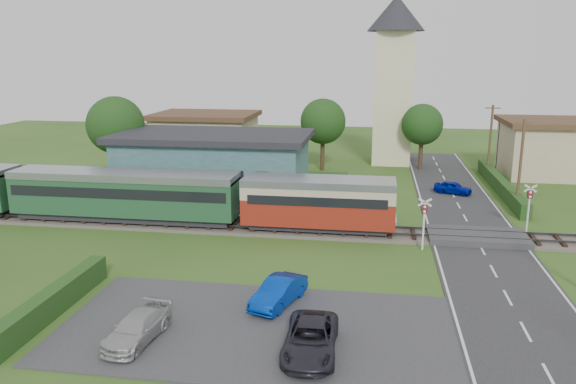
# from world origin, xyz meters

# --- Properties ---
(ground) EXTENTS (120.00, 120.00, 0.00)m
(ground) POSITION_xyz_m (0.00, 0.00, 0.00)
(ground) COLOR #2D4C19
(railway_track) EXTENTS (76.00, 3.20, 0.49)m
(railway_track) POSITION_xyz_m (0.00, 2.00, 0.11)
(railway_track) COLOR #4C443D
(railway_track) RESTS_ON ground
(road) EXTENTS (6.00, 70.00, 0.05)m
(road) POSITION_xyz_m (10.00, 0.00, 0.03)
(road) COLOR #28282B
(road) RESTS_ON ground
(car_park) EXTENTS (17.00, 9.00, 0.08)m
(car_park) POSITION_xyz_m (-1.50, -12.00, 0.04)
(car_park) COLOR #333335
(car_park) RESTS_ON ground
(crossing_deck) EXTENTS (6.20, 3.40, 0.45)m
(crossing_deck) POSITION_xyz_m (10.00, 2.00, 0.23)
(crossing_deck) COLOR #333335
(crossing_deck) RESTS_ON ground
(platform) EXTENTS (30.00, 3.00, 0.45)m
(platform) POSITION_xyz_m (-10.00, 5.20, 0.23)
(platform) COLOR gray
(platform) RESTS_ON ground
(equipment_hut) EXTENTS (2.30, 2.30, 2.55)m
(equipment_hut) POSITION_xyz_m (-18.00, 5.20, 1.75)
(equipment_hut) COLOR beige
(equipment_hut) RESTS_ON platform
(station_building) EXTENTS (16.00, 9.00, 5.30)m
(station_building) POSITION_xyz_m (-10.00, 10.99, 2.69)
(station_building) COLOR #2B5C60
(station_building) RESTS_ON ground
(train) EXTENTS (43.20, 2.90, 3.40)m
(train) POSITION_xyz_m (-17.02, 2.00, 2.18)
(train) COLOR #232328
(train) RESTS_ON ground
(church_tower) EXTENTS (6.00, 6.00, 17.60)m
(church_tower) POSITION_xyz_m (5.00, 28.00, 10.23)
(church_tower) COLOR beige
(church_tower) RESTS_ON ground
(house_west) EXTENTS (10.80, 8.80, 5.50)m
(house_west) POSITION_xyz_m (-15.00, 25.00, 2.79)
(house_west) COLOR tan
(house_west) RESTS_ON ground
(house_east) EXTENTS (8.80, 8.80, 5.50)m
(house_east) POSITION_xyz_m (20.00, 24.00, 2.80)
(house_east) COLOR tan
(house_east) RESTS_ON ground
(hedge_carpark) EXTENTS (0.80, 9.00, 1.20)m
(hedge_carpark) POSITION_xyz_m (-11.00, -12.00, 0.60)
(hedge_carpark) COLOR #193814
(hedge_carpark) RESTS_ON ground
(hedge_roadside) EXTENTS (0.80, 18.00, 1.20)m
(hedge_roadside) POSITION_xyz_m (14.20, 16.00, 0.60)
(hedge_roadside) COLOR #193814
(hedge_roadside) RESTS_ON ground
(hedge_station) EXTENTS (22.00, 0.80, 1.30)m
(hedge_station) POSITION_xyz_m (-10.00, 15.50, 0.65)
(hedge_station) COLOR #193814
(hedge_station) RESTS_ON ground
(tree_a) EXTENTS (5.20, 5.20, 8.00)m
(tree_a) POSITION_xyz_m (-20.00, 14.00, 5.38)
(tree_a) COLOR #332316
(tree_a) RESTS_ON ground
(tree_b) EXTENTS (4.60, 4.60, 7.34)m
(tree_b) POSITION_xyz_m (-2.00, 23.00, 5.02)
(tree_b) COLOR #332316
(tree_b) RESTS_ON ground
(tree_c) EXTENTS (4.20, 4.20, 6.78)m
(tree_c) POSITION_xyz_m (8.00, 25.00, 4.65)
(tree_c) COLOR #332316
(tree_c) RESTS_ON ground
(utility_pole_c) EXTENTS (1.40, 0.22, 7.00)m
(utility_pole_c) POSITION_xyz_m (14.20, 10.00, 3.63)
(utility_pole_c) COLOR #473321
(utility_pole_c) RESTS_ON ground
(utility_pole_d) EXTENTS (1.40, 0.22, 7.00)m
(utility_pole_d) POSITION_xyz_m (14.20, 22.00, 3.63)
(utility_pole_d) COLOR #473321
(utility_pole_d) RESTS_ON ground
(crossing_signal_near) EXTENTS (0.84, 0.28, 3.28)m
(crossing_signal_near) POSITION_xyz_m (6.40, -0.41, 2.14)
(crossing_signal_near) COLOR silver
(crossing_signal_near) RESTS_ON ground
(crossing_signal_far) EXTENTS (0.84, 0.28, 3.28)m
(crossing_signal_far) POSITION_xyz_m (13.60, 4.39, 2.14)
(crossing_signal_far) COLOR silver
(crossing_signal_far) RESTS_ON ground
(streetlamp_west) EXTENTS (0.30, 0.30, 5.15)m
(streetlamp_west) POSITION_xyz_m (-22.00, 20.00, 3.04)
(streetlamp_west) COLOR #3F3F47
(streetlamp_west) RESTS_ON ground
(streetlamp_east) EXTENTS (0.30, 0.30, 5.15)m
(streetlamp_east) POSITION_xyz_m (16.00, 27.00, 3.04)
(streetlamp_east) COLOR #3F3F47
(streetlamp_east) RESTS_ON ground
(car_on_road) EXTENTS (3.39, 2.41, 1.07)m
(car_on_road) POSITION_xyz_m (10.02, 14.42, 0.59)
(car_on_road) COLOR #00119C
(car_on_road) RESTS_ON road
(car_park_blue) EXTENTS (2.43, 4.00, 1.25)m
(car_park_blue) POSITION_xyz_m (-0.92, -9.50, 0.70)
(car_park_blue) COLOR #022B98
(car_park_blue) RESTS_ON car_park
(car_park_silver) EXTENTS (2.02, 4.02, 1.12)m
(car_park_silver) POSITION_xyz_m (-6.11, -13.87, 0.64)
(car_park_silver) COLOR #A9A9A9
(car_park_silver) RESTS_ON car_park
(car_park_dark) EXTENTS (2.13, 4.45, 1.23)m
(car_park_dark) POSITION_xyz_m (1.09, -13.74, 0.69)
(car_park_dark) COLOR #21212A
(car_park_dark) RESTS_ON car_park
(pedestrian_near) EXTENTS (0.63, 0.44, 1.64)m
(pedestrian_near) POSITION_xyz_m (-2.10, 4.62, 1.27)
(pedestrian_near) COLOR gray
(pedestrian_near) RESTS_ON platform
(pedestrian_far) EXTENTS (0.82, 0.92, 1.59)m
(pedestrian_far) POSITION_xyz_m (-16.50, 5.31, 1.24)
(pedestrian_far) COLOR gray
(pedestrian_far) RESTS_ON platform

